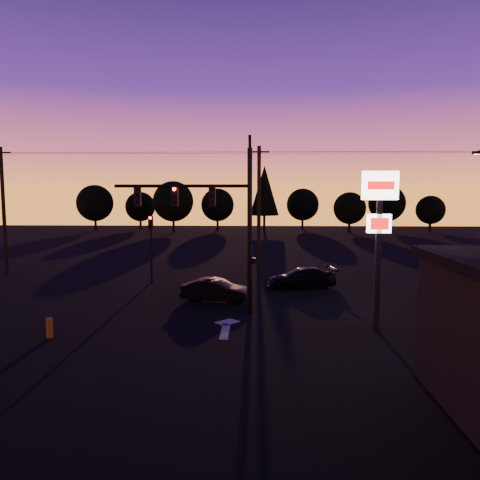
# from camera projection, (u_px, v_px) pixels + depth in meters

# --- Properties ---
(ground) EXTENTS (120.00, 120.00, 0.00)m
(ground) POSITION_uv_depth(u_px,v_px,m) (211.00, 339.00, 18.98)
(ground) COLOR black
(ground) RESTS_ON ground
(lane_arrow) EXTENTS (1.20, 3.10, 0.01)m
(lane_arrow) POSITION_uv_depth(u_px,v_px,m) (226.00, 327.00, 20.62)
(lane_arrow) COLOR beige
(lane_arrow) RESTS_ON ground
(traffic_signal_mast) EXTENTS (6.79, 0.52, 8.58)m
(traffic_signal_mast) POSITION_uv_depth(u_px,v_px,m) (216.00, 212.00, 22.42)
(traffic_signal_mast) COLOR black
(traffic_signal_mast) RESTS_ON ground
(secondary_signal) EXTENTS (0.30, 0.31, 4.35)m
(secondary_signal) POSITION_uv_depth(u_px,v_px,m) (151.00, 239.00, 30.26)
(secondary_signal) COLOR black
(secondary_signal) RESTS_ON ground
(pylon_sign) EXTENTS (1.50, 0.28, 6.80)m
(pylon_sign) POSITION_uv_depth(u_px,v_px,m) (379.00, 216.00, 19.71)
(pylon_sign) COLOR black
(pylon_sign) RESTS_ON ground
(utility_pole_0) EXTENTS (1.40, 0.26, 9.00)m
(utility_pole_0) POSITION_uv_depth(u_px,v_px,m) (4.00, 210.00, 32.94)
(utility_pole_0) COLOR black
(utility_pole_0) RESTS_ON ground
(utility_pole_1) EXTENTS (1.40, 0.26, 9.00)m
(utility_pole_1) POSITION_uv_depth(u_px,v_px,m) (259.00, 210.00, 32.33)
(utility_pole_1) COLOR black
(utility_pole_1) RESTS_ON ground
(power_wires) EXTENTS (36.00, 1.22, 0.07)m
(power_wires) POSITION_uv_depth(u_px,v_px,m) (259.00, 152.00, 31.91)
(power_wires) COLOR black
(power_wires) RESTS_ON ground
(bollard) EXTENTS (0.27, 0.27, 0.81)m
(bollard) POSITION_uv_depth(u_px,v_px,m) (50.00, 328.00, 19.09)
(bollard) COLOR #A46811
(bollard) RESTS_ON ground
(tree_0) EXTENTS (5.36, 5.36, 6.74)m
(tree_0) POSITION_uv_depth(u_px,v_px,m) (95.00, 203.00, 68.98)
(tree_0) COLOR black
(tree_0) RESTS_ON ground
(tree_1) EXTENTS (4.54, 4.54, 5.71)m
(tree_1) POSITION_uv_depth(u_px,v_px,m) (140.00, 207.00, 71.82)
(tree_1) COLOR black
(tree_1) RESTS_ON ground
(tree_2) EXTENTS (5.77, 5.78, 7.26)m
(tree_2) POSITION_uv_depth(u_px,v_px,m) (173.00, 201.00, 66.55)
(tree_2) COLOR black
(tree_2) RESTS_ON ground
(tree_3) EXTENTS (4.95, 4.95, 6.22)m
(tree_3) POSITION_uv_depth(u_px,v_px,m) (218.00, 205.00, 70.39)
(tree_3) COLOR black
(tree_3) RESTS_ON ground
(tree_4) EXTENTS (4.18, 4.18, 9.50)m
(tree_4) POSITION_uv_depth(u_px,v_px,m) (264.00, 190.00, 66.93)
(tree_4) COLOR black
(tree_4) RESTS_ON ground
(tree_5) EXTENTS (4.95, 4.95, 6.22)m
(tree_5) POSITION_uv_depth(u_px,v_px,m) (303.00, 205.00, 71.93)
(tree_5) COLOR black
(tree_5) RESTS_ON ground
(tree_6) EXTENTS (4.54, 4.54, 5.71)m
(tree_6) POSITION_uv_depth(u_px,v_px,m) (350.00, 208.00, 65.80)
(tree_6) COLOR black
(tree_6) RESTS_ON ground
(tree_7) EXTENTS (5.36, 5.36, 6.74)m
(tree_7) POSITION_uv_depth(u_px,v_px,m) (387.00, 203.00, 68.51)
(tree_7) COLOR black
(tree_7) RESTS_ON ground
(tree_8) EXTENTS (4.12, 4.12, 5.19)m
(tree_8) POSITION_uv_depth(u_px,v_px,m) (431.00, 210.00, 67.41)
(tree_8) COLOR black
(tree_8) RESTS_ON ground
(car_mid) EXTENTS (3.91, 2.03, 1.23)m
(car_mid) POSITION_uv_depth(u_px,v_px,m) (215.00, 290.00, 25.29)
(car_mid) COLOR black
(car_mid) RESTS_ON ground
(car_right) EXTENTS (4.50, 2.53, 1.23)m
(car_right) POSITION_uv_depth(u_px,v_px,m) (302.00, 278.00, 28.81)
(car_right) COLOR black
(car_right) RESTS_ON ground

